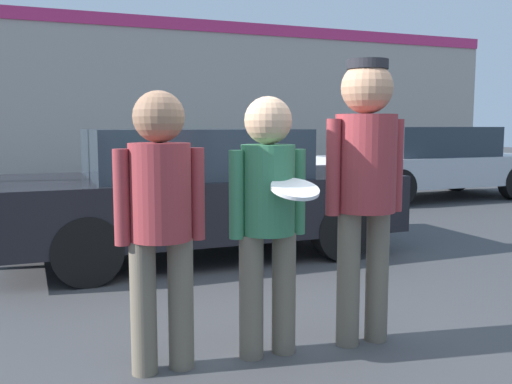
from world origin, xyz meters
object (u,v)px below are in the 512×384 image
Objects in this scene: person_right at (365,172)px; shrub at (197,163)px; person_left at (160,208)px; person_middle_with_frisbee at (268,206)px; parked_car_far at (430,162)px; parked_car_near at (198,191)px.

person_right is 10.98m from shrub.
person_middle_with_frisbee is at bearing -1.88° from person_left.
person_right reaches higher than parked_car_far.
parked_car_near is 0.95× the size of parked_car_far.
person_left is 0.37× the size of parked_car_far.
person_middle_with_frisbee is at bearing -97.84° from parked_car_near.
person_middle_with_frisbee reaches higher than parked_car_far.
person_left is 11.22m from shrub.
person_right is 0.44× the size of parked_car_near.
person_right reaches higher than person_left.
person_right reaches higher than person_middle_with_frisbee.
parked_car_far is at bearing 41.51° from person_left.
person_right is (1.32, -0.07, 0.17)m from person_left.
parked_car_near is (0.40, 2.87, -0.24)m from person_middle_with_frisbee.
parked_car_far is 5.85m from shrub.
parked_car_far is at bearing 48.10° from person_right.
person_middle_with_frisbee is 8.45m from parked_car_far.
parked_car_far is (5.36, 5.98, -0.42)m from person_right.
person_right reaches higher than shrub.
person_middle_with_frisbee reaches higher than shrub.
person_middle_with_frisbee is 0.69m from person_right.
person_right is at bearing -2.90° from person_left.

